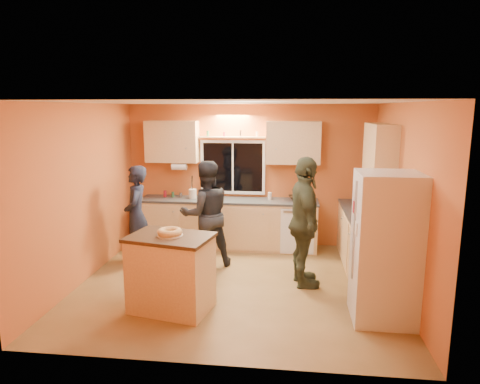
# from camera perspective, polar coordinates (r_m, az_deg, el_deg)

# --- Properties ---
(ground) EXTENTS (4.50, 4.50, 0.00)m
(ground) POSITION_cam_1_polar(r_m,az_deg,el_deg) (6.37, -0.57, -12.23)
(ground) COLOR brown
(ground) RESTS_ON ground
(room_shell) EXTENTS (4.54, 4.04, 2.61)m
(room_shell) POSITION_cam_1_polar(r_m,az_deg,el_deg) (6.31, 0.95, 2.85)
(room_shell) COLOR #BE6730
(room_shell) RESTS_ON ground
(back_counter) EXTENTS (4.23, 0.62, 0.90)m
(back_counter) POSITION_cam_1_polar(r_m,az_deg,el_deg) (7.82, 1.08, -4.27)
(back_counter) COLOR tan
(back_counter) RESTS_ON ground
(right_counter) EXTENTS (0.62, 1.84, 0.90)m
(right_counter) POSITION_cam_1_polar(r_m,az_deg,el_deg) (6.75, 16.79, -7.28)
(right_counter) COLOR tan
(right_counter) RESTS_ON ground
(refrigerator) EXTENTS (0.72, 0.70, 1.80)m
(refrigerator) POSITION_cam_1_polar(r_m,az_deg,el_deg) (5.39, 18.81, -7.05)
(refrigerator) COLOR silver
(refrigerator) RESTS_ON ground
(island) EXTENTS (1.13, 0.88, 0.98)m
(island) POSITION_cam_1_polar(r_m,az_deg,el_deg) (5.54, -9.17, -10.53)
(island) COLOR tan
(island) RESTS_ON ground
(bundt_pastry) EXTENTS (0.31, 0.31, 0.09)m
(bundt_pastry) POSITION_cam_1_polar(r_m,az_deg,el_deg) (5.37, -9.34, -5.30)
(bundt_pastry) COLOR tan
(bundt_pastry) RESTS_ON island
(person_left) EXTENTS (0.51, 0.66, 1.62)m
(person_left) POSITION_cam_1_polar(r_m,az_deg,el_deg) (7.19, -13.64, -3.00)
(person_left) COLOR black
(person_left) RESTS_ON ground
(person_center) EXTENTS (1.03, 0.94, 1.72)m
(person_center) POSITION_cam_1_polar(r_m,az_deg,el_deg) (6.87, -4.58, -2.95)
(person_center) COLOR black
(person_center) RESTS_ON ground
(person_right) EXTENTS (0.62, 1.15, 1.87)m
(person_right) POSITION_cam_1_polar(r_m,az_deg,el_deg) (6.13, 8.59, -4.04)
(person_right) COLOR #303421
(person_right) RESTS_ON ground
(mixing_bowl) EXTENTS (0.44, 0.44, 0.09)m
(mixing_bowl) POSITION_cam_1_polar(r_m,az_deg,el_deg) (7.71, 7.87, -0.83)
(mixing_bowl) COLOR #321E10
(mixing_bowl) RESTS_ON back_counter
(utensil_crock) EXTENTS (0.14, 0.14, 0.17)m
(utensil_crock) POSITION_cam_1_polar(r_m,az_deg,el_deg) (7.88, -6.33, -0.23)
(utensil_crock) COLOR beige
(utensil_crock) RESTS_ON back_counter
(potted_plant) EXTENTS (0.36, 0.34, 0.32)m
(potted_plant) POSITION_cam_1_polar(r_m,az_deg,el_deg) (6.59, 17.25, -2.22)
(potted_plant) COLOR gray
(potted_plant) RESTS_ON right_counter
(red_box) EXTENTS (0.18, 0.15, 0.07)m
(red_box) POSITION_cam_1_polar(r_m,az_deg,el_deg) (7.36, 16.28, -1.82)
(red_box) COLOR #A41927
(red_box) RESTS_ON right_counter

